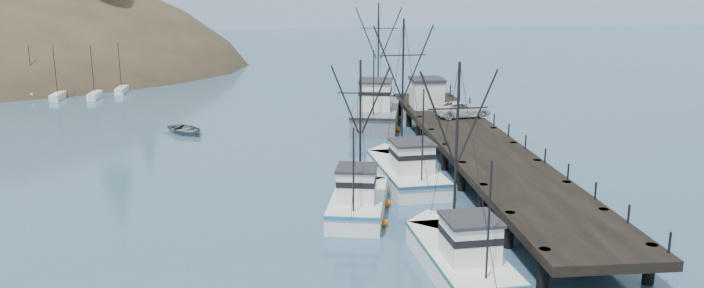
# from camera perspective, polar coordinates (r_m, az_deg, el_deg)

# --- Properties ---
(ground) EXTENTS (400.00, 400.00, 0.00)m
(ground) POSITION_cam_1_polar(r_m,az_deg,el_deg) (35.59, -4.60, -9.86)
(ground) COLOR #32516F
(ground) RESTS_ON ground
(pier) EXTENTS (6.00, 44.00, 2.00)m
(pier) POSITION_cam_1_polar(r_m,az_deg,el_deg) (52.20, 10.54, -0.26)
(pier) COLOR black
(pier) RESTS_ON ground
(distant_ridge) EXTENTS (360.00, 40.00, 26.00)m
(distant_ridge) POSITION_cam_1_polar(r_m,az_deg,el_deg) (203.31, -2.75, 10.02)
(distant_ridge) COLOR #9EB2C6
(distant_ridge) RESTS_ON ground
(distant_ridge_far) EXTENTS (180.00, 25.00, 18.00)m
(distant_ridge_far) POSITION_cam_1_polar(r_m,az_deg,el_deg) (221.57, -16.18, 9.83)
(distant_ridge_far) COLOR silver
(distant_ridge_far) RESTS_ON ground
(moored_sailboats) EXTENTS (23.98, 19.71, 6.35)m
(moored_sailboats) POSITION_cam_1_polar(r_m,az_deg,el_deg) (96.69, -24.48, 4.46)
(moored_sailboats) COLOR white
(moored_sailboats) RESTS_ON ground
(trawler_near) EXTENTS (4.08, 10.41, 10.64)m
(trawler_near) POSITION_cam_1_polar(r_m,az_deg,el_deg) (34.80, 8.87, -9.09)
(trawler_near) COLOR white
(trawler_near) RESTS_ON ground
(trawler_mid) EXTENTS (4.73, 9.59, 9.68)m
(trawler_mid) POSITION_cam_1_polar(r_m,az_deg,el_deg) (42.35, 0.57, -4.65)
(trawler_mid) COLOR white
(trawler_mid) RESTS_ON ground
(trawler_far) EXTENTS (4.58, 11.50, 11.68)m
(trawler_far) POSITION_cam_1_polar(r_m,az_deg,el_deg) (48.71, 4.44, -2.16)
(trawler_far) COLOR white
(trawler_far) RESTS_ON ground
(work_vessel) EXTENTS (6.47, 14.05, 11.93)m
(work_vessel) POSITION_cam_1_polar(r_m,az_deg,el_deg) (67.15, 2.08, 2.76)
(work_vessel) COLOR slate
(work_vessel) RESTS_ON ground
(pier_shed) EXTENTS (3.00, 3.20, 2.80)m
(pier_shed) POSITION_cam_1_polar(r_m,az_deg,el_deg) (65.00, 6.23, 4.27)
(pier_shed) COLOR silver
(pier_shed) RESTS_ON pier
(pickup_truck) EXTENTS (5.28, 3.01, 1.39)m
(pickup_truck) POSITION_cam_1_polar(r_m,az_deg,el_deg) (61.26, 9.22, 2.88)
(pickup_truck) COLOR silver
(pickup_truck) RESTS_ON pier
(motorboat) EXTENTS (5.59, 5.86, 0.99)m
(motorboat) POSITION_cam_1_polar(r_m,az_deg,el_deg) (64.97, -13.63, 0.87)
(motorboat) COLOR #5B5F65
(motorboat) RESTS_ON ground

